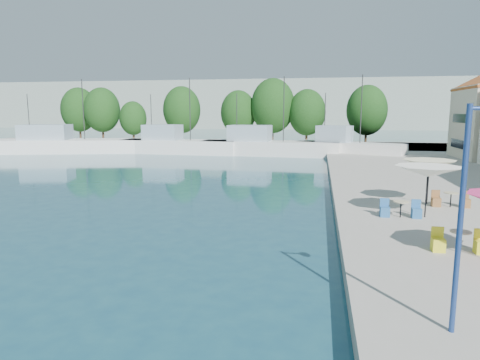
% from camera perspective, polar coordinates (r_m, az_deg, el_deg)
% --- Properties ---
extents(quay_far, '(90.00, 16.00, 0.60)m').
position_cam_1_polar(quay_far, '(66.45, -0.87, 4.59)').
color(quay_far, '#9A978B').
rests_on(quay_far, ground).
extents(hill_west, '(180.00, 40.00, 16.00)m').
position_cam_1_polar(hill_west, '(161.82, -2.03, 9.92)').
color(hill_west, gray).
rests_on(hill_west, ground).
extents(hill_east, '(140.00, 40.00, 12.00)m').
position_cam_1_polar(hill_east, '(181.34, 21.88, 8.55)').
color(hill_east, gray).
rests_on(hill_east, ground).
extents(trawler_01, '(21.12, 10.45, 10.20)m').
position_cam_1_polar(trawler_01, '(62.73, -22.22, 4.36)').
color(trawler_01, white).
rests_on(trawler_01, ground).
extents(trawler_02, '(15.93, 5.00, 10.20)m').
position_cam_1_polar(trawler_02, '(57.62, -8.46, 4.58)').
color(trawler_02, silver).
rests_on(trawler_02, ground).
extents(trawler_03, '(17.65, 5.84, 10.20)m').
position_cam_1_polar(trawler_03, '(54.73, 3.51, 4.43)').
color(trawler_03, silver).
rests_on(trawler_03, ground).
extents(trawler_04, '(13.33, 8.45, 10.20)m').
position_cam_1_polar(trawler_04, '(54.02, 13.99, 4.12)').
color(trawler_04, silver).
rests_on(trawler_04, ground).
extents(tree_01, '(6.17, 6.17, 9.14)m').
position_cam_1_polar(tree_01, '(81.11, -20.67, 8.76)').
color(tree_01, '#3F2B19').
rests_on(tree_01, quay_far).
extents(tree_02, '(6.12, 6.12, 9.05)m').
position_cam_1_polar(tree_02, '(78.22, -17.93, 8.87)').
color(tree_02, '#3F2B19').
rests_on(tree_02, quay_far).
extents(tree_03, '(4.50, 4.50, 6.67)m').
position_cam_1_polar(tree_03, '(74.46, -14.07, 7.99)').
color(tree_03, '#3F2B19').
rests_on(tree_03, quay_far).
extents(tree_04, '(6.11, 6.11, 9.05)m').
position_cam_1_polar(tree_04, '(71.55, -7.77, 9.25)').
color(tree_04, '#3F2B19').
rests_on(tree_04, quay_far).
extents(tree_05, '(5.60, 5.60, 8.30)m').
position_cam_1_polar(tree_05, '(68.53, -0.21, 8.98)').
color(tree_05, '#3F2B19').
rests_on(tree_05, quay_far).
extents(tree_06, '(6.79, 6.79, 10.05)m').
position_cam_1_polar(tree_06, '(67.38, 4.39, 9.82)').
color(tree_06, '#3F2B19').
rests_on(tree_06, quay_far).
extents(tree_07, '(5.62, 5.62, 8.32)m').
position_cam_1_polar(tree_07, '(66.46, 8.92, 8.88)').
color(tree_07, '#3F2B19').
rests_on(tree_07, quay_far).
extents(tree_08, '(6.00, 6.00, 8.88)m').
position_cam_1_polar(tree_08, '(67.26, 16.56, 8.90)').
color(tree_08, '#3F2B19').
rests_on(tree_08, quay_far).
extents(umbrella_white, '(3.00, 3.00, 2.40)m').
position_cam_1_polar(umbrella_white, '(21.36, 23.76, 1.06)').
color(umbrella_white, black).
rests_on(umbrella_white, quay_right).
extents(umbrella_cream, '(2.71, 2.71, 2.37)m').
position_cam_1_polar(umbrella_cream, '(24.48, 23.93, 1.89)').
color(umbrella_cream, black).
rests_on(umbrella_cream, quay_right).
extents(cafe_table_01, '(1.82, 0.70, 0.76)m').
position_cam_1_polar(cafe_table_01, '(16.82, 27.24, -7.65)').
color(cafe_table_01, black).
rests_on(cafe_table_01, quay_right).
extents(cafe_table_02, '(1.82, 0.70, 0.76)m').
position_cam_1_polar(cafe_table_02, '(21.20, 20.62, -3.93)').
color(cafe_table_02, black).
rests_on(cafe_table_02, quay_right).
extents(cafe_table_03, '(1.82, 0.70, 0.76)m').
position_cam_1_polar(cafe_table_03, '(24.51, 26.26, -2.59)').
color(cafe_table_03, black).
rests_on(cafe_table_03, quay_right).
extents(street_lamp, '(1.04, 0.36, 5.03)m').
position_cam_1_polar(street_lamp, '(10.22, 29.40, 0.34)').
color(street_lamp, navy).
rests_on(street_lamp, quay_right).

